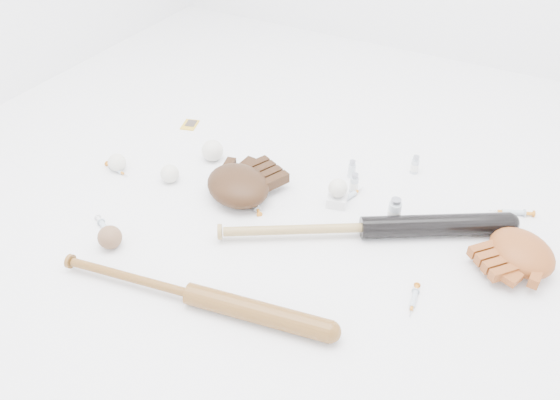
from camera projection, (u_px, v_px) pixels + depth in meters
The scene contains 21 objects.
bat_dark at pixel (364, 228), 1.73m from camera, with size 0.98×0.07×0.07m, color black, non-canonical shape.
bat_wood at pixel (191, 294), 1.52m from camera, with size 0.85×0.06×0.06m, color brown, non-canonical shape.
glove_dark at pixel (238, 185), 1.88m from camera, with size 0.29×0.29×0.10m, color #331D0E, non-canonical shape.
glove_tan at pixel (522, 252), 1.63m from camera, with size 0.25×0.25×0.09m, color brown, non-canonical shape.
trading_card at pixel (190, 125), 2.29m from camera, with size 0.06×0.08×0.00m, color gold.
pedestal at pixel (337, 200), 1.87m from camera, with size 0.07×0.07×0.04m, color white.
baseball_on_pedestal at pixel (338, 188), 1.84m from camera, with size 0.07×0.07×0.07m, color silver.
baseball_left at pixel (117, 162), 2.02m from camera, with size 0.07×0.07×0.07m, color silver.
baseball_upper at pixel (212, 151), 2.07m from camera, with size 0.08×0.08×0.08m, color silver.
baseball_mid at pixel (170, 174), 1.96m from camera, with size 0.07×0.07×0.07m, color silver.
baseball_aged at pixel (110, 237), 1.69m from camera, with size 0.08×0.08×0.08m, color brown.
syringe_0 at pixel (105, 228), 1.77m from camera, with size 0.16×0.03×0.02m, color #ADBCC6, non-canonical shape.
syringe_1 at pixel (256, 204), 1.87m from camera, with size 0.14×0.02×0.02m, color #ADBCC6, non-canonical shape.
syringe_2 at pixel (348, 197), 1.89m from camera, with size 0.17×0.03×0.02m, color #ADBCC6, non-canonical shape.
syringe_3 at pixel (414, 299), 1.54m from camera, with size 0.14×0.02×0.02m, color #ADBCC6, non-canonical shape.
syringe_4 at pixel (513, 212), 1.83m from camera, with size 0.16×0.03×0.02m, color #ADBCC6, non-canonical shape.
syringe_5 at pixel (116, 169), 2.03m from camera, with size 0.14×0.02×0.02m, color #ADBCC6, non-canonical shape.
vial_0 at pixel (415, 165), 2.00m from camera, with size 0.03×0.03×0.07m, color silver.
vial_1 at pixel (352, 169), 1.98m from camera, with size 0.03×0.03×0.07m, color silver.
vial_2 at pixel (354, 183), 1.91m from camera, with size 0.03×0.03×0.08m, color silver.
vial_3 at pixel (394, 211), 1.77m from camera, with size 0.04×0.04×0.10m, color silver.
Camera 1 is at (0.62, -1.23, 1.19)m, focal length 35.00 mm.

